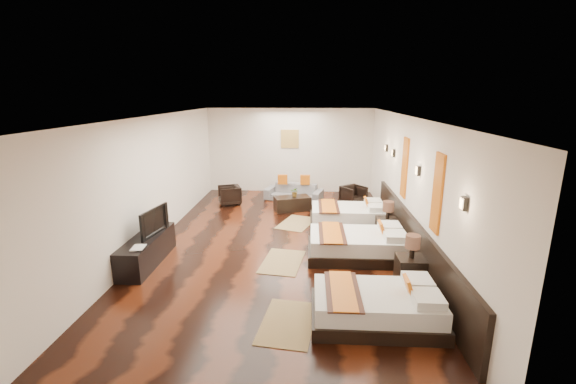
# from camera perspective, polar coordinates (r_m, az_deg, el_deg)

# --- Properties ---
(floor) EXTENTS (5.50, 9.50, 0.01)m
(floor) POSITION_cam_1_polar(r_m,az_deg,el_deg) (8.58, -1.43, -7.72)
(floor) COLOR black
(floor) RESTS_ON ground
(ceiling) EXTENTS (5.50, 9.50, 0.01)m
(ceiling) POSITION_cam_1_polar(r_m,az_deg,el_deg) (7.96, -1.56, 11.29)
(ceiling) COLOR white
(ceiling) RESTS_ON floor
(back_wall) EXTENTS (5.50, 0.01, 2.80)m
(back_wall) POSITION_cam_1_polar(r_m,az_deg,el_deg) (12.82, 0.28, 6.24)
(back_wall) COLOR silver
(back_wall) RESTS_ON floor
(left_wall) EXTENTS (0.01, 9.50, 2.80)m
(left_wall) POSITION_cam_1_polar(r_m,az_deg,el_deg) (8.82, -19.60, 1.58)
(left_wall) COLOR silver
(left_wall) RESTS_ON floor
(right_wall) EXTENTS (0.01, 9.50, 2.80)m
(right_wall) POSITION_cam_1_polar(r_m,az_deg,el_deg) (8.39, 17.57, 1.11)
(right_wall) COLOR silver
(right_wall) RESTS_ON floor
(headboard_panel) EXTENTS (0.08, 6.60, 0.90)m
(headboard_panel) POSITION_cam_1_polar(r_m,az_deg,el_deg) (7.91, 18.14, -6.94)
(headboard_panel) COLOR black
(headboard_panel) RESTS_ON floor
(bed_near) EXTENTS (1.88, 1.18, 0.72)m
(bed_near) POSITION_cam_1_polar(r_m,az_deg,el_deg) (5.93, 13.30, -16.32)
(bed_near) COLOR black
(bed_near) RESTS_ON floor
(bed_mid) EXTENTS (2.01, 1.26, 0.77)m
(bed_mid) POSITION_cam_1_polar(r_m,az_deg,el_deg) (7.96, 10.55, -7.77)
(bed_mid) COLOR black
(bed_mid) RESTS_ON floor
(bed_far) EXTENTS (1.92, 1.20, 0.73)m
(bed_far) POSITION_cam_1_polar(r_m,az_deg,el_deg) (9.80, 9.16, -3.47)
(bed_far) COLOR black
(bed_far) RESTS_ON floor
(nightstand_a) EXTENTS (0.47, 0.47, 0.93)m
(nightstand_a) POSITION_cam_1_polar(r_m,az_deg,el_deg) (7.03, 17.93, -10.79)
(nightstand_a) COLOR black
(nightstand_a) RESTS_ON floor
(nightstand_b) EXTENTS (0.47, 0.47, 0.92)m
(nightstand_b) POSITION_cam_1_polar(r_m,az_deg,el_deg) (8.93, 14.63, -5.08)
(nightstand_b) COLOR black
(nightstand_b) RESTS_ON floor
(jute_mat_near) EXTENTS (0.90, 1.29, 0.01)m
(jute_mat_near) POSITION_cam_1_polar(r_m,az_deg,el_deg) (5.87, -0.01, -19.01)
(jute_mat_near) COLOR olive
(jute_mat_near) RESTS_ON floor
(jute_mat_mid) EXTENTS (0.92, 1.30, 0.01)m
(jute_mat_mid) POSITION_cam_1_polar(r_m,az_deg,el_deg) (7.69, -0.85, -10.41)
(jute_mat_mid) COLOR olive
(jute_mat_mid) RESTS_ON floor
(jute_mat_far) EXTENTS (1.11, 1.38, 0.01)m
(jute_mat_far) POSITION_cam_1_polar(r_m,az_deg,el_deg) (9.86, 1.29, -4.69)
(jute_mat_far) COLOR olive
(jute_mat_far) RESTS_ON floor
(tv_console) EXTENTS (0.50, 1.80, 0.55)m
(tv_console) POSITION_cam_1_polar(r_m,az_deg,el_deg) (8.04, -20.41, -8.15)
(tv_console) COLOR black
(tv_console) RESTS_ON floor
(tv) EXTENTS (0.27, 0.94, 0.54)m
(tv) POSITION_cam_1_polar(r_m,az_deg,el_deg) (7.97, -19.97, -4.13)
(tv) COLOR black
(tv) RESTS_ON tv_console
(book) EXTENTS (0.25, 0.32, 0.03)m
(book) POSITION_cam_1_polar(r_m,az_deg,el_deg) (7.44, -22.40, -7.78)
(book) COLOR black
(book) RESTS_ON tv_console
(figurine) EXTENTS (0.40, 0.40, 0.33)m
(figurine) POSITION_cam_1_polar(r_m,az_deg,el_deg) (8.60, -18.54, -3.40)
(figurine) COLOR brown
(figurine) RESTS_ON tv_console
(sofa) EXTENTS (1.90, 1.15, 0.52)m
(sofa) POSITION_cam_1_polar(r_m,az_deg,el_deg) (11.88, 0.88, -0.04)
(sofa) COLOR slate
(sofa) RESTS_ON floor
(armchair_left) EXTENTS (0.81, 0.80, 0.57)m
(armchair_left) POSITION_cam_1_polar(r_m,az_deg,el_deg) (11.57, -8.77, -0.47)
(armchair_left) COLOR black
(armchair_left) RESTS_ON floor
(armchair_right) EXTENTS (0.87, 0.88, 0.58)m
(armchair_right) POSITION_cam_1_polar(r_m,az_deg,el_deg) (11.59, 9.79, -0.49)
(armchair_right) COLOR black
(armchair_right) RESTS_ON floor
(coffee_table) EXTENTS (1.11, 0.79, 0.40)m
(coffee_table) POSITION_cam_1_polar(r_m,az_deg,el_deg) (10.89, 0.64, -1.73)
(coffee_table) COLOR black
(coffee_table) RESTS_ON floor
(table_plant) EXTENTS (0.29, 0.27, 0.27)m
(table_plant) POSITION_cam_1_polar(r_m,az_deg,el_deg) (10.82, 1.05, 0.01)
(table_plant) COLOR #315E1F
(table_plant) RESTS_ON coffee_table
(orange_panel_a) EXTENTS (0.04, 0.40, 1.30)m
(orange_panel_a) POSITION_cam_1_polar(r_m,az_deg,el_deg) (6.55, 21.54, -0.19)
(orange_panel_a) COLOR #D86014
(orange_panel_a) RESTS_ON right_wall
(orange_panel_b) EXTENTS (0.04, 0.40, 1.30)m
(orange_panel_b) POSITION_cam_1_polar(r_m,az_deg,el_deg) (8.61, 17.12, 3.52)
(orange_panel_b) COLOR #D86014
(orange_panel_b) RESTS_ON right_wall
(sconce_near) EXTENTS (0.07, 0.12, 0.18)m
(sconce_near) POSITION_cam_1_polar(r_m,az_deg,el_deg) (5.50, 24.88, -1.58)
(sconce_near) COLOR black
(sconce_near) RESTS_ON right_wall
(sconce_mid) EXTENTS (0.07, 0.12, 0.18)m
(sconce_mid) POSITION_cam_1_polar(r_m,az_deg,el_deg) (7.53, 18.94, 3.03)
(sconce_mid) COLOR black
(sconce_mid) RESTS_ON right_wall
(sconce_far) EXTENTS (0.07, 0.12, 0.18)m
(sconce_far) POSITION_cam_1_polar(r_m,az_deg,el_deg) (9.64, 15.53, 5.65)
(sconce_far) COLOR black
(sconce_far) RESTS_ON right_wall
(sconce_lounge) EXTENTS (0.07, 0.12, 0.18)m
(sconce_lounge) POSITION_cam_1_polar(r_m,az_deg,el_deg) (10.51, 14.53, 6.42)
(sconce_lounge) COLOR black
(sconce_lounge) RESTS_ON right_wall
(gold_artwork) EXTENTS (0.60, 0.04, 0.60)m
(gold_artwork) POSITION_cam_1_polar(r_m,az_deg,el_deg) (12.75, 0.28, 8.00)
(gold_artwork) COLOR #AD873F
(gold_artwork) RESTS_ON back_wall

